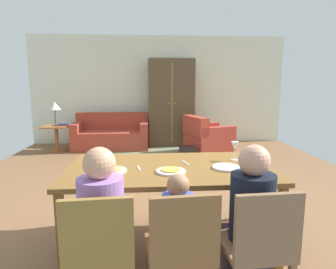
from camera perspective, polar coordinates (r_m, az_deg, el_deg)
ground_plane at (r=4.62m, az=0.11°, el=-9.33°), size 6.41×6.46×0.02m
back_wall at (r=7.65m, az=-1.76°, el=8.59°), size 6.41×0.10×2.70m
dining_table at (r=2.71m, az=0.24°, el=-7.54°), size 1.83×1.06×0.76m
plate_near_man at (r=2.58m, az=-10.82°, el=-6.87°), size 0.25×0.25×0.02m
pizza_near_man at (r=2.58m, az=-10.83°, el=-6.55°), size 0.17×0.17×0.01m
plate_near_child at (r=2.51m, az=0.56°, el=-7.15°), size 0.25×0.25×0.02m
pizza_near_child at (r=2.51m, az=0.56°, el=-6.82°), size 0.17×0.17×0.01m
plate_near_woman at (r=2.68m, az=11.27°, el=-6.29°), size 0.25×0.25×0.02m
wine_glass at (r=2.95m, az=12.82°, el=-2.38°), size 0.07×0.07×0.19m
fork at (r=2.63m, az=-5.67°, el=-6.55°), size 0.04×0.15×0.01m
knife at (r=2.80m, az=3.46°, el=-5.52°), size 0.06×0.17×0.01m
dining_chair_man at (r=1.99m, az=-13.07°, el=-20.99°), size 0.45×0.45×0.87m
person_man at (r=2.13m, az=-12.56°, el=-18.10°), size 0.30×0.41×1.11m
dining_chair_child at (r=1.98m, az=2.58°, el=-20.92°), size 0.45×0.45×0.87m
person_child at (r=2.15m, az=1.75°, el=-20.00°), size 0.22×0.29×0.92m
dining_chair_woman at (r=2.09m, az=17.23°, el=-19.56°), size 0.45×0.45×0.87m
person_woman at (r=2.22m, az=15.37°, el=-16.99°), size 0.30×0.41×1.11m
area_rug at (r=6.29m, az=-1.77°, el=-4.05°), size 2.60×1.80×0.01m
couch at (r=7.11m, az=-10.88°, el=-0.14°), size 1.72×0.86×0.82m
armchair at (r=6.53m, az=7.51°, el=-0.79°), size 1.08×1.08×0.82m
armoire at (r=7.29m, az=0.60°, el=6.18°), size 1.10×0.59×2.10m
side_table at (r=7.09m, az=-20.80°, el=-0.03°), size 0.56×0.56×0.58m
table_lamp at (r=7.02m, az=-21.11°, el=5.06°), size 0.26×0.26×0.54m
book_lower at (r=6.99m, az=-19.43°, el=1.72°), size 0.22×0.16×0.03m
book_upper at (r=7.01m, az=-19.47°, el=1.97°), size 0.22×0.16×0.03m
handbag at (r=6.01m, az=3.74°, el=-3.46°), size 0.32×0.16×0.26m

